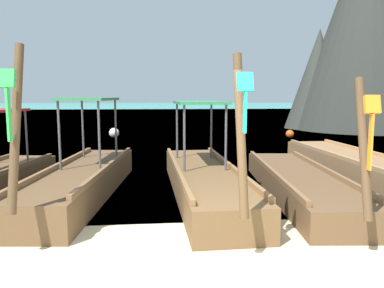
% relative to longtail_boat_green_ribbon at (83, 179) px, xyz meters
% --- Properties ---
extents(ground, '(120.00, 120.00, 0.00)m').
position_rel_longtail_boat_green_ribbon_xyz_m(ground, '(2.38, -4.03, -0.37)').
color(ground, beige).
extents(sea_water, '(120.00, 120.00, 0.00)m').
position_rel_longtail_boat_green_ribbon_xyz_m(sea_water, '(2.38, 58.04, -0.37)').
color(sea_water, '#2DB29E').
rests_on(sea_water, ground).
extents(longtail_boat_green_ribbon, '(1.74, 6.02, 2.87)m').
position_rel_longtail_boat_green_ribbon_xyz_m(longtail_boat_green_ribbon, '(0.00, 0.00, 0.00)').
color(longtail_boat_green_ribbon, brown).
rests_on(longtail_boat_green_ribbon, ground).
extents(longtail_boat_turquoise_ribbon, '(1.45, 6.31, 2.73)m').
position_rel_longtail_boat_green_ribbon_xyz_m(longtail_boat_turquoise_ribbon, '(2.62, -0.21, -0.02)').
color(longtail_boat_turquoise_ribbon, brown).
rests_on(longtail_boat_turquoise_ribbon, ground).
extents(longtail_boat_orange_ribbon, '(1.77, 5.99, 2.42)m').
position_rel_longtail_boat_green_ribbon_xyz_m(longtail_boat_orange_ribbon, '(4.67, -0.45, -0.10)').
color(longtail_boat_orange_ribbon, brown).
rests_on(longtail_boat_orange_ribbon, ground).
extents(longtail_boat_pink_ribbon, '(1.33, 7.26, 2.61)m').
position_rel_longtail_boat_green_ribbon_xyz_m(longtail_boat_pink_ribbon, '(7.00, 1.46, -0.09)').
color(longtail_boat_pink_ribbon, olive).
rests_on(longtail_boat_pink_ribbon, ground).
extents(karst_rock, '(9.29, 8.96, 14.08)m').
position_rel_longtail_boat_green_ribbon_xyz_m(karst_rock, '(14.86, 15.32, 6.35)').
color(karst_rock, '#2D302B').
rests_on(karst_rock, ground).
extents(mooring_buoy_near, '(0.52, 0.52, 0.52)m').
position_rel_longtail_boat_green_ribbon_xyz_m(mooring_buoy_near, '(-0.60, 11.36, -0.11)').
color(mooring_buoy_near, white).
rests_on(mooring_buoy_near, sea_water).
extents(mooring_buoy_far, '(0.42, 0.42, 0.42)m').
position_rel_longtail_boat_green_ribbon_xyz_m(mooring_buoy_far, '(8.47, 10.43, -0.16)').
color(mooring_buoy_far, '#EA5119').
rests_on(mooring_buoy_far, sea_water).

